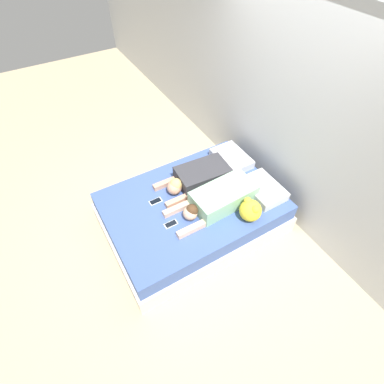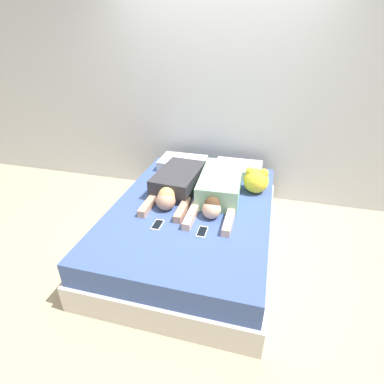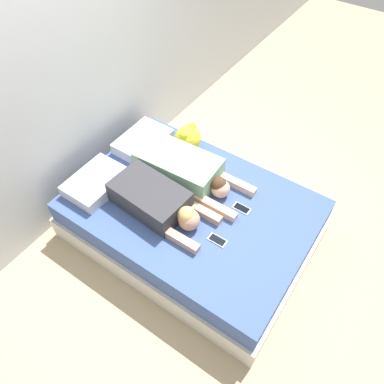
# 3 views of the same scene
# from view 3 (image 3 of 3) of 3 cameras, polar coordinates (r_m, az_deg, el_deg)

# --- Properties ---
(ground_plane) EXTENTS (12.00, 12.00, 0.00)m
(ground_plane) POSITION_cam_3_polar(r_m,az_deg,el_deg) (3.71, 0.00, -6.29)
(ground_plane) COLOR tan
(wall_back) EXTENTS (12.00, 0.06, 2.60)m
(wall_back) POSITION_cam_3_polar(r_m,az_deg,el_deg) (3.45, -17.85, 16.33)
(wall_back) COLOR silver
(wall_back) RESTS_ON ground_plane
(bed) EXTENTS (1.55, 2.16, 0.48)m
(bed) POSITION_cam_3_polar(r_m,az_deg,el_deg) (3.52, 0.00, -4.15)
(bed) COLOR beige
(bed) RESTS_ON ground_plane
(pillow_head_left) EXTENTS (0.54, 0.38, 0.12)m
(pillow_head_left) POSITION_cam_3_polar(r_m,az_deg,el_deg) (3.52, -14.39, 1.43)
(pillow_head_left) COLOR silver
(pillow_head_left) RESTS_ON bed
(pillow_head_right) EXTENTS (0.54, 0.38, 0.12)m
(pillow_head_right) POSITION_cam_3_polar(r_m,az_deg,el_deg) (3.83, -7.46, 7.63)
(pillow_head_right) COLOR silver
(pillow_head_right) RESTS_ON bed
(person_left) EXTENTS (0.44, 0.96, 0.21)m
(person_left) POSITION_cam_3_polar(r_m,az_deg,el_deg) (3.22, -5.31, -1.41)
(person_left) COLOR #333338
(person_left) RESTS_ON bed
(person_right) EXTENTS (0.44, 1.12, 0.23)m
(person_right) POSITION_cam_3_polar(r_m,az_deg,el_deg) (3.45, -1.15, 3.57)
(person_right) COLOR #8CBF99
(person_right) RESTS_ON bed
(cell_phone_left) EXTENTS (0.08, 0.16, 0.01)m
(cell_phone_left) POSITION_cam_3_polar(r_m,az_deg,el_deg) (3.09, 3.89, -7.34)
(cell_phone_left) COLOR silver
(cell_phone_left) RESTS_ON bed
(cell_phone_right) EXTENTS (0.08, 0.16, 0.01)m
(cell_phone_right) POSITION_cam_3_polar(r_m,az_deg,el_deg) (3.31, 7.57, -2.49)
(cell_phone_right) COLOR silver
(cell_phone_right) RESTS_ON bed
(plush_toy) EXTENTS (0.26, 0.26, 0.27)m
(plush_toy) POSITION_cam_3_polar(r_m,az_deg,el_deg) (3.72, -0.61, 8.28)
(plush_toy) COLOR yellow
(plush_toy) RESTS_ON bed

